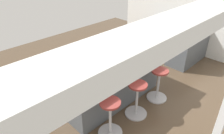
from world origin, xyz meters
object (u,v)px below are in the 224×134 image
Objects in this scene: oven_range at (155,32)px; apple_red at (121,49)px; fruit_bowl at (132,45)px; stool_middle at (137,100)px; cutting_board at (122,53)px; apple_green at (124,52)px; water_bottle at (92,56)px; stool_by_window at (158,85)px; kitchen_island at (109,79)px; stool_near_camera at (110,119)px.

apple_red reaches higher than oven_range.
fruit_bowl is at bearing 22.36° from oven_range.
apple_red is at bearing -117.13° from stool_middle.
oven_range is at bearing -160.32° from apple_red.
cutting_board reaches higher than oven_range.
apple_green is 0.26× the size of water_bottle.
apple_green reaches higher than oven_range.
fruit_bowl reaches higher than stool_by_window.
kitchen_island is 1.07m from stool_near_camera.
water_bottle reaches higher than oven_range.
apple_green is at bearing 162.41° from water_bottle.
fruit_bowl reaches higher than stool_middle.
stool_near_camera is at bearing 24.96° from oven_range.
stool_middle is at bearing 46.23° from fruit_bowl.
water_bottle is (0.29, -0.15, 0.59)m from kitchen_island.
stool_near_camera is 1.26m from water_bottle.
apple_red is (2.75, 0.98, 0.57)m from oven_range.
apple_red is at bearing -144.09° from stool_near_camera.
kitchen_island is 0.68m from apple_red.
oven_range is 0.39× the size of kitchen_island.
kitchen_island is 0.66m from apple_green.
fruit_bowl is at bearing 175.15° from water_bottle.
water_bottle is 1.30× the size of fruit_bowl.
oven_range is 11.46× the size of apple_red.
apple_green is 0.44m from fruit_bowl.
stool_near_camera is 2.31× the size of water_bottle.
apple_green is 0.34× the size of fruit_bowl.
apple_green is (2.79, 1.10, 0.58)m from oven_range.
fruit_bowl is (-0.80, -0.06, 0.51)m from kitchen_island.
stool_near_camera is at bearing 35.12° from cutting_board.
apple_green reaches higher than kitchen_island.
stool_near_camera is (1.44, 0.00, 0.00)m from stool_by_window.
apple_green is (0.34, -0.72, 0.67)m from stool_by_window.
water_bottle is at bearing -42.62° from stool_by_window.
apple_red is at bearing -126.52° from cutting_board.
stool_by_window is 9.42× the size of apple_red.
apple_green is (0.04, 0.11, 0.00)m from apple_red.
kitchen_island is 3.16× the size of stool_near_camera.
cutting_board is at bearing 7.87° from fruit_bowl.
stool_middle is 9.42× the size of apple_red.
apple_red is 0.25× the size of water_bottle.
apple_green reaches higher than cutting_board.
stool_by_window is at bearing 132.84° from kitchen_island.
apple_green is (-1.10, -0.72, 0.67)m from stool_near_camera.
water_bottle is (1.01, -0.93, 0.73)m from stool_by_window.
water_bottle reaches higher than fruit_bowl.
water_bottle is at bearing -7.95° from apple_red.
cutting_board is at bearing -144.88° from stool_near_camera.
stool_near_camera is at bearing 0.00° from stool_middle.
apple_red is at bearing -70.38° from stool_by_window.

